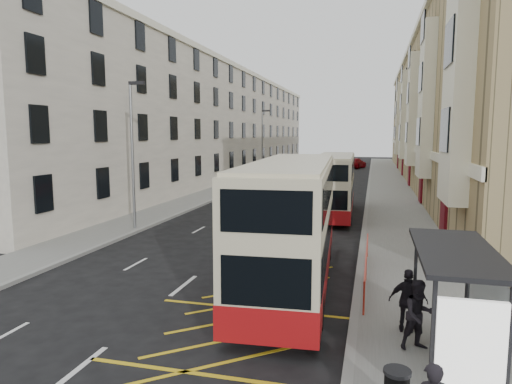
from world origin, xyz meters
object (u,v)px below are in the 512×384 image
(double_decker_front, at_px, (292,223))
(car_red, at_px, (355,163))
(bus_shelter, at_px, (465,287))
(pedestrian_mid, at_px, (419,315))
(double_decker_rear, at_px, (335,185))
(white_van, at_px, (293,173))
(car_silver, at_px, (313,165))
(street_lamp_near, at_px, (133,147))
(pedestrian_far, at_px, (408,301))
(street_lamp_far, at_px, (263,140))
(car_dark, at_px, (313,161))

(double_decker_front, relative_size, car_red, 2.03)
(bus_shelter, distance_m, pedestrian_mid, 1.73)
(double_decker_rear, bearing_deg, bus_shelter, -79.30)
(white_van, bearing_deg, car_silver, 71.10)
(bus_shelter, xyz_separation_m, street_lamp_near, (-14.69, 12.39, 2.50))
(car_red, bearing_deg, white_van, 88.72)
(pedestrian_mid, xyz_separation_m, white_van, (-10.42, 42.41, -0.28))
(pedestrian_far, relative_size, car_silver, 0.43)
(pedestrian_mid, distance_m, car_red, 62.35)
(car_red, bearing_deg, pedestrian_mid, 110.29)
(bus_shelter, relative_size, street_lamp_far, 0.53)
(white_van, relative_size, car_silver, 1.32)
(bus_shelter, height_order, car_red, bus_shelter)
(street_lamp_near, bearing_deg, car_dark, 87.53)
(pedestrian_mid, relative_size, car_silver, 0.43)
(bus_shelter, distance_m, street_lamp_far, 44.94)
(double_decker_front, bearing_deg, car_silver, 93.06)
(double_decker_front, bearing_deg, street_lamp_near, 141.67)
(pedestrian_mid, relative_size, car_red, 0.31)
(double_decker_front, relative_size, white_van, 2.14)
(white_van, relative_size, car_red, 0.95)
(street_lamp_near, relative_size, double_decker_front, 0.71)
(pedestrian_mid, xyz_separation_m, car_dark, (-11.46, 68.50, -0.29))
(bus_shelter, xyz_separation_m, car_silver, (-10.98, 59.66, -1.46))
(bus_shelter, relative_size, pedestrian_mid, 2.47)
(street_lamp_far, distance_m, pedestrian_mid, 43.76)
(pedestrian_mid, xyz_separation_m, pedestrian_far, (-0.18, 0.97, -0.02))
(double_decker_rear, distance_m, car_silver, 40.24)
(street_lamp_far, height_order, car_silver, street_lamp_far)
(pedestrian_mid, distance_m, car_silver, 59.48)
(double_decker_front, xyz_separation_m, double_decker_rear, (0.29, 14.57, -0.22))
(bus_shelter, bearing_deg, white_van, 104.43)
(double_decker_rear, bearing_deg, car_red, 88.98)
(double_decker_rear, distance_m, pedestrian_far, 18.30)
(double_decker_rear, height_order, pedestrian_mid, double_decker_rear)
(double_decker_front, relative_size, pedestrian_far, 6.66)
(street_lamp_far, xyz_separation_m, double_decker_front, (10.05, -36.96, -2.38))
(street_lamp_near, relative_size, car_red, 1.44)
(street_lamp_near, height_order, double_decker_rear, street_lamp_near)
(car_dark, bearing_deg, pedestrian_far, -71.49)
(bus_shelter, bearing_deg, double_decker_front, 130.57)
(bus_shelter, xyz_separation_m, double_decker_front, (-4.65, 5.43, 0.12))
(street_lamp_near, relative_size, pedestrian_far, 4.73)
(street_lamp_far, distance_m, double_decker_front, 38.38)
(bus_shelter, distance_m, white_van, 44.92)
(bus_shelter, relative_size, double_decker_front, 0.38)
(street_lamp_far, bearing_deg, car_red, 64.68)
(street_lamp_near, bearing_deg, white_van, 83.57)
(pedestrian_far, distance_m, car_red, 61.36)
(bus_shelter, xyz_separation_m, white_van, (-11.19, 43.48, -1.41))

